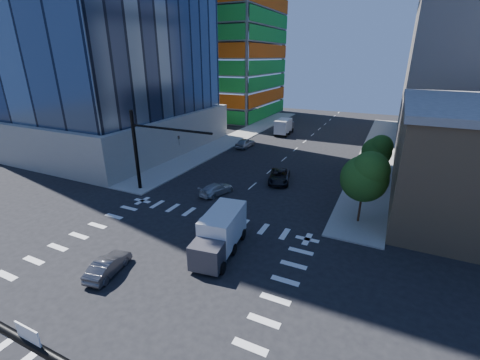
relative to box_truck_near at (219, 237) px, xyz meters
The scene contains 14 objects.
ground 5.32m from the box_truck_near, 129.15° to the right, with size 160.00×160.00×0.00m, color black.
road_markings 5.32m from the box_truck_near, 129.15° to the right, with size 20.00×20.00×0.01m, color silver.
sidewalk_ne 37.22m from the box_truck_near, 75.58° to the left, with size 5.00×60.00×0.15m, color gray.
sidewalk_nw 39.33m from the box_truck_near, 113.60° to the left, with size 5.00×60.00×0.15m, color gray.
construction_building 69.55m from the box_truck_near, 117.88° to the left, with size 25.16×34.50×70.60m.
signal_mast_nw 15.76m from the box_truck_near, 150.39° to the left, with size 10.20×0.40×9.00m.
tree_south 14.05m from the box_truck_near, 46.59° to the left, with size 4.16×4.16×6.82m.
tree_north 24.11m from the box_truck_near, 66.16° to the left, with size 3.54×3.52×5.78m.
car_nb_far 16.76m from the box_truck_near, 92.74° to the left, with size 2.40×5.21×1.45m, color black.
car_sb_near 11.68m from the box_truck_near, 120.41° to the left, with size 1.76×4.32×1.25m, color silver.
car_sb_mid 31.69m from the box_truck_near, 111.00° to the left, with size 1.87×4.64×1.58m, color #A1A6A9.
car_sb_cross 8.16m from the box_truck_near, 136.19° to the right, with size 1.37×3.92×1.29m, color #46464A.
box_truck_near is the anchor object (origin of this frame).
box_truck_far 42.86m from the box_truck_near, 101.45° to the left, with size 2.77×6.00×3.10m.
Camera 1 is at (14.03, -14.75, 14.48)m, focal length 24.00 mm.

